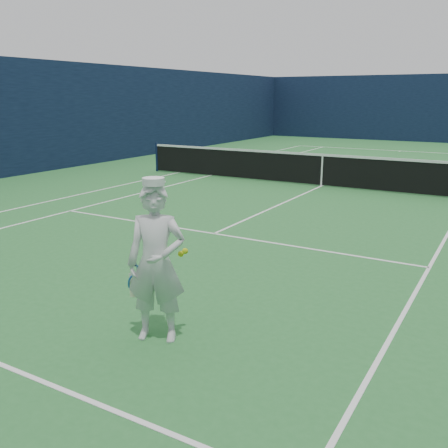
# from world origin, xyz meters

# --- Properties ---
(ground) EXTENTS (80.00, 80.00, 0.00)m
(ground) POSITION_xyz_m (0.00, 0.00, 0.00)
(ground) COLOR #2A6F32
(ground) RESTS_ON ground
(court_markings) EXTENTS (11.03, 23.83, 0.01)m
(court_markings) POSITION_xyz_m (0.00, 0.00, 0.00)
(court_markings) COLOR white
(court_markings) RESTS_ON ground
(windscreen_fence) EXTENTS (20.12, 36.12, 4.00)m
(windscreen_fence) POSITION_xyz_m (0.00, 0.00, 2.00)
(windscreen_fence) COLOR #0E1934
(windscreen_fence) RESTS_ON ground
(tennis_net) EXTENTS (12.88, 0.09, 1.07)m
(tennis_net) POSITION_xyz_m (0.00, 0.00, 0.55)
(tennis_net) COLOR #141E4C
(tennis_net) RESTS_ON ground
(tennis_player) EXTENTS (0.88, 0.66, 1.87)m
(tennis_player) POSITION_xyz_m (1.79, -10.56, 0.91)
(tennis_player) COLOR silver
(tennis_player) RESTS_ON ground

